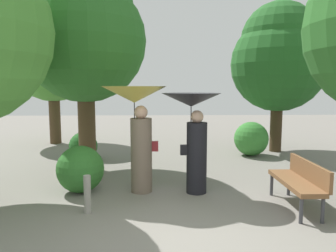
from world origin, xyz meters
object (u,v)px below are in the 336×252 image
Objects in this scene: person_left at (137,116)px; path_marker_post at (87,194)px; tree_near_left at (52,53)px; tree_far_back at (84,30)px; person_right at (193,123)px; tree_mid_right at (279,57)px; park_bench at (300,179)px.

person_left is 3.28× the size of path_marker_post.
tree_far_back is at bearing -62.71° from tree_near_left.
person_right is at bearing -102.32° from person_left.
person_right is at bearing -52.45° from tree_near_left.
person_right is 0.41× the size of tree_mid_right.
park_bench is at bearing -105.63° from tree_mid_right.
tree_far_back is (2.05, -3.98, 0.19)m from tree_near_left.
person_left is 3.06m from tree_far_back.
person_left is 1.83m from path_marker_post.
person_left is 1.13m from person_right.
park_bench is at bearing -123.85° from person_right.
tree_near_left is 7.86× the size of path_marker_post.
tree_near_left is at bearing -136.80° from park_bench.
tree_near_left is 1.06× the size of tree_mid_right.
person_left is 1.42× the size of park_bench.
path_marker_post is (-3.68, -0.12, -0.19)m from park_bench.
tree_far_back reaches higher than path_marker_post.
park_bench is 5.85m from tree_mid_right.
tree_far_back is at bearing -158.91° from tree_mid_right.
tree_near_left reaches higher than person_right.
path_marker_post is at bearing -87.78° from park_bench.
tree_mid_right is at bearing -54.09° from person_left.
park_bench is at bearing 1.94° from path_marker_post.
park_bench is at bearing -47.07° from tree_near_left.
person_right is 1.33× the size of park_bench.
path_marker_post is (2.68, -6.96, -3.02)m from tree_near_left.
path_marker_post is (0.62, -2.98, -3.21)m from tree_far_back.
person_left is 7.03m from tree_near_left.
tree_near_left is at bearing 23.10° from person_left.
tree_far_back reaches higher than person_left.
tree_mid_right is 7.77m from path_marker_post.
tree_near_left is 8.04m from path_marker_post.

